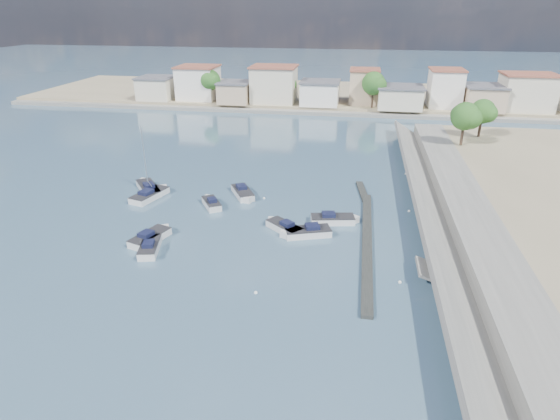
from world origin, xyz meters
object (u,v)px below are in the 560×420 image
at_px(motorboat_a, 150,247).
at_px(motorboat_b, 152,237).
at_px(motorboat_c, 283,227).
at_px(motorboat_d, 305,233).
at_px(sailboat, 148,188).
at_px(motorboat_g, 243,194).
at_px(motorboat_f, 211,203).
at_px(motorboat_h, 335,220).
at_px(motorboat_e, 151,195).

xyz_separation_m(motorboat_a, motorboat_b, (-0.76, 2.05, -0.00)).
distance_m(motorboat_c, motorboat_d, 2.74).
xyz_separation_m(motorboat_d, sailboat, (-22.34, 9.76, 0.03)).
bearing_deg(sailboat, motorboat_g, 0.48).
bearing_deg(motorboat_f, motorboat_h, -8.31).
xyz_separation_m(motorboat_h, sailboat, (-25.30, 5.94, 0.03)).
distance_m(motorboat_c, sailboat, 21.65).
distance_m(motorboat_f, motorboat_g, 4.93).
xyz_separation_m(motorboat_c, sailboat, (-19.77, 8.82, 0.03)).
height_order(motorboat_b, motorboat_c, same).
bearing_deg(motorboat_g, motorboat_e, -168.53).
bearing_deg(motorboat_b, sailboat, 115.67).
xyz_separation_m(motorboat_b, motorboat_c, (13.29, 4.67, 0.00)).
xyz_separation_m(motorboat_a, motorboat_g, (5.83, 15.64, 0.00)).
distance_m(motorboat_b, sailboat, 14.96).
bearing_deg(motorboat_h, motorboat_f, 171.69).
distance_m(motorboat_g, motorboat_h, 13.64).
height_order(motorboat_e, motorboat_g, same).
distance_m(motorboat_e, sailboat, 2.68).
height_order(motorboat_a, motorboat_g, same).
xyz_separation_m(motorboat_b, motorboat_d, (15.86, 3.72, -0.00)).
bearing_deg(sailboat, motorboat_a, -65.00).
bearing_deg(motorboat_e, motorboat_b, -65.92).
height_order(motorboat_e, sailboat, sailboat).
xyz_separation_m(motorboat_c, motorboat_h, (5.53, 2.88, -0.00)).
height_order(motorboat_h, sailboat, sailboat).
distance_m(motorboat_d, motorboat_h, 4.83).
xyz_separation_m(motorboat_d, motorboat_h, (2.96, 3.82, 0.00)).
height_order(motorboat_b, sailboat, sailboat).
xyz_separation_m(motorboat_c, motorboat_f, (-9.82, 5.12, -0.00)).
bearing_deg(motorboat_a, motorboat_h, 27.98).
bearing_deg(motorboat_h, motorboat_a, -152.02).
bearing_deg(motorboat_h, motorboat_d, -127.77).
height_order(motorboat_c, motorboat_f, same).
bearing_deg(motorboat_e, motorboat_a, -66.47).
bearing_deg(motorboat_d, motorboat_h, 52.23).
height_order(motorboat_g, motorboat_h, same).
relative_size(motorboat_d, motorboat_g, 1.04).
bearing_deg(motorboat_b, motorboat_e, 114.08).
relative_size(motorboat_a, motorboat_c, 1.09).
bearing_deg(motorboat_e, motorboat_f, -9.70).
height_order(motorboat_e, motorboat_f, same).
xyz_separation_m(motorboat_c, motorboat_d, (2.57, -0.94, -0.00)).
relative_size(motorboat_c, motorboat_h, 0.82).
bearing_deg(motorboat_c, motorboat_a, -151.81).
bearing_deg(sailboat, motorboat_d, -23.60).
relative_size(motorboat_c, motorboat_g, 0.85).
distance_m(motorboat_a, motorboat_b, 2.19).
distance_m(motorboat_a, motorboat_f, 12.14).
bearing_deg(motorboat_g, motorboat_d, -46.80).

